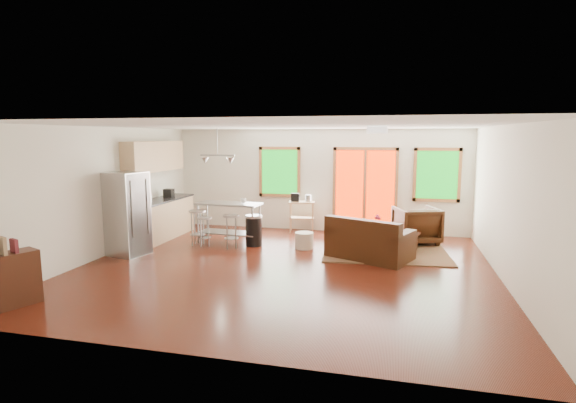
% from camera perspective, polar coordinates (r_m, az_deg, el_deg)
% --- Properties ---
extents(floor, '(7.50, 7.00, 0.02)m').
position_cam_1_polar(floor, '(8.40, -0.49, -8.49)').
color(floor, '#341008').
rests_on(floor, ground).
extents(ceiling, '(7.50, 7.00, 0.02)m').
position_cam_1_polar(ceiling, '(8.05, -0.52, 9.69)').
color(ceiling, white).
rests_on(ceiling, ground).
extents(back_wall, '(7.50, 0.02, 2.60)m').
position_cam_1_polar(back_wall, '(11.53, 3.80, 2.71)').
color(back_wall, silver).
rests_on(back_wall, ground).
extents(left_wall, '(0.02, 7.00, 2.60)m').
position_cam_1_polar(left_wall, '(9.74, -22.47, 1.09)').
color(left_wall, silver).
rests_on(left_wall, ground).
extents(right_wall, '(0.02, 7.00, 2.60)m').
position_cam_1_polar(right_wall, '(8.07, 26.34, -0.50)').
color(right_wall, silver).
rests_on(right_wall, ground).
extents(front_wall, '(7.50, 0.02, 2.60)m').
position_cam_1_polar(front_wall, '(4.85, -10.82, -5.09)').
color(front_wall, silver).
rests_on(front_wall, ground).
extents(window_left, '(1.10, 0.05, 1.30)m').
position_cam_1_polar(window_left, '(11.68, -1.08, 3.78)').
color(window_left, '#0B6110').
rests_on(window_left, back_wall).
extents(french_doors, '(1.60, 0.05, 2.10)m').
position_cam_1_polar(french_doors, '(11.36, 9.72, 1.51)').
color(french_doors, red).
rests_on(french_doors, back_wall).
extents(window_right, '(1.10, 0.05, 1.30)m').
position_cam_1_polar(window_right, '(11.33, 18.39, 3.22)').
color(window_right, '#0B6110').
rests_on(window_right, back_wall).
extents(rug, '(2.71, 2.18, 0.03)m').
position_cam_1_polar(rug, '(9.69, 12.21, -6.25)').
color(rug, '#4A6037').
rests_on(rug, floor).
extents(loveseat, '(1.80, 1.45, 0.84)m').
position_cam_1_polar(loveseat, '(9.05, 10.21, -5.15)').
color(loveseat, black).
rests_on(loveseat, floor).
extents(coffee_table, '(1.11, 0.84, 0.39)m').
position_cam_1_polar(coffee_table, '(9.82, 13.32, -4.13)').
color(coffee_table, '#341A0F').
rests_on(coffee_table, floor).
extents(armchair, '(1.13, 1.09, 0.92)m').
position_cam_1_polar(armchair, '(10.56, 15.99, -2.70)').
color(armchair, black).
rests_on(armchair, floor).
extents(ottoman, '(0.74, 0.74, 0.42)m').
position_cam_1_polar(ottoman, '(10.43, 8.38, -4.00)').
color(ottoman, black).
rests_on(ottoman, floor).
extents(pouf, '(0.43, 0.43, 0.35)m').
position_cam_1_polar(pouf, '(9.78, 2.07, -4.96)').
color(pouf, beige).
rests_on(pouf, floor).
extents(vase, '(0.25, 0.26, 0.35)m').
position_cam_1_polar(vase, '(9.87, 11.31, -2.90)').
color(vase, silver).
rests_on(vase, coffee_table).
extents(book, '(0.21, 0.11, 0.29)m').
position_cam_1_polar(book, '(9.51, 13.99, -3.29)').
color(book, maroon).
rests_on(book, coffee_table).
extents(cabinets, '(0.64, 2.24, 2.30)m').
position_cam_1_polar(cabinets, '(11.06, -16.03, 0.23)').
color(cabinets, tan).
rests_on(cabinets, floor).
extents(refrigerator, '(0.81, 0.79, 1.70)m').
position_cam_1_polar(refrigerator, '(9.71, -19.70, -1.46)').
color(refrigerator, '#B7BABC').
rests_on(refrigerator, floor).
extents(island, '(1.50, 0.68, 0.93)m').
position_cam_1_polar(island, '(10.26, -7.53, -1.77)').
color(island, '#B7BABC').
rests_on(island, floor).
extents(cup, '(0.15, 0.13, 0.13)m').
position_cam_1_polar(cup, '(10.00, -5.70, 0.19)').
color(cup, white).
rests_on(cup, island).
extents(bar_stool_a, '(0.42, 0.42, 0.79)m').
position_cam_1_polar(bar_stool_a, '(10.19, -11.44, -2.21)').
color(bar_stool_a, '#B7BABC').
rests_on(bar_stool_a, floor).
extents(bar_stool_b, '(0.40, 0.40, 0.65)m').
position_cam_1_polar(bar_stool_b, '(10.07, -10.55, -2.91)').
color(bar_stool_b, '#B7BABC').
rests_on(bar_stool_b, floor).
extents(bar_stool_c, '(0.45, 0.45, 0.74)m').
position_cam_1_polar(bar_stool_c, '(9.78, -7.22, -2.79)').
color(bar_stool_c, '#B7BABC').
rests_on(bar_stool_c, floor).
extents(trash_can, '(0.42, 0.42, 0.69)m').
position_cam_1_polar(trash_can, '(10.00, -4.36, -3.67)').
color(trash_can, black).
rests_on(trash_can, floor).
extents(kitchen_cart, '(0.71, 0.52, 0.99)m').
position_cam_1_polar(kitchen_cart, '(11.35, 1.65, -0.53)').
color(kitchen_cart, tan).
rests_on(kitchen_cart, floor).
extents(bookshelf, '(0.65, 0.94, 1.03)m').
position_cam_1_polar(bookshelf, '(7.55, -32.36, -8.43)').
color(bookshelf, '#341A0F').
rests_on(bookshelf, floor).
extents(ceiling_flush, '(0.35, 0.35, 0.12)m').
position_cam_1_polar(ceiling_flush, '(8.40, 11.29, 8.92)').
color(ceiling_flush, white).
rests_on(ceiling_flush, ceiling).
extents(pendant_light, '(0.80, 0.18, 0.79)m').
position_cam_1_polar(pendant_light, '(10.09, -8.93, 5.24)').
color(pendant_light, gray).
rests_on(pendant_light, ceiling).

